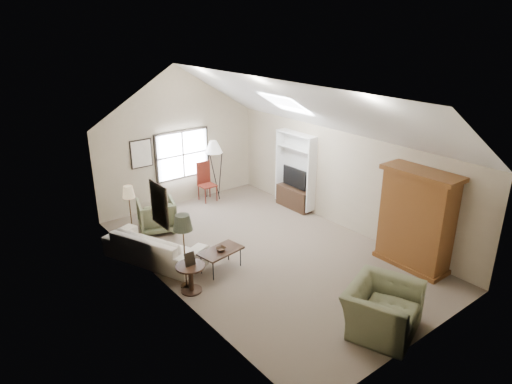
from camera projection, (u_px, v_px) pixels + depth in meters
room_shell at (268, 117)px, 9.52m from camera, size 5.01×8.01×4.00m
window at (183, 155)px, 13.12m from camera, size 1.72×0.08×1.42m
skylight at (286, 103)px, 10.92m from camera, size 0.80×1.20×0.52m
wall_art at (150, 178)px, 10.40m from camera, size 1.97×3.71×0.88m
armoire at (416, 219)px, 9.77m from camera, size 0.60×1.50×2.20m
tv_alcove at (295, 170)px, 12.78m from camera, size 0.32×1.30×2.10m
media_console at (294, 198)px, 13.08m from camera, size 0.34×1.18×0.60m
tv_panel at (294, 178)px, 12.85m from camera, size 0.05×0.90×0.55m
sofa at (154, 246)px, 10.24m from camera, size 1.76×2.52×0.68m
armchair_near at (382, 309)px, 7.91m from camera, size 1.61×1.51×0.85m
armchair_far at (157, 215)px, 11.65m from camera, size 1.12×1.14×0.83m
coffee_table at (221, 260)px, 9.87m from camera, size 1.01×0.66×0.48m
bowl at (221, 249)px, 9.77m from camera, size 0.26×0.26×0.06m
side_table at (191, 278)px, 9.08m from camera, size 0.77×0.77×0.59m
side_chair at (207, 182)px, 13.50m from camera, size 0.46×0.46×1.17m
tripod_lamp at (214, 169)px, 13.64m from camera, size 0.65×0.65×1.80m
dark_lamp at (184, 251)px, 9.04m from camera, size 0.51×0.51×1.63m
tan_lamp at (131, 213)px, 10.98m from camera, size 0.38×0.38×1.47m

